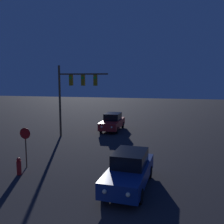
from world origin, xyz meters
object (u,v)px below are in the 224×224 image
Objects in this scene: car_far at (112,122)px; stop_sign at (25,140)px; car_near at (129,170)px; traffic_signal_mast at (73,88)px; fire_hydrant at (19,166)px.

car_far is 1.99× the size of stop_sign.
car_near is 0.75× the size of traffic_signal_mast.
traffic_signal_mast is (-6.22, 8.93, 3.38)m from car_near.
stop_sign is at bearing -7.91° from car_near.
stop_sign reaches higher than car_near.
car_near is 11.39m from traffic_signal_mast.
traffic_signal_mast reaches higher than car_near.
car_near is 1.01× the size of car_far.
traffic_signal_mast is 8.09m from stop_sign.
car_near reaches higher than fire_hydrant.
car_near is 5.89m from fire_hydrant.
car_far is 4.88× the size of fire_hydrant.
car_far is (-3.61, 12.48, 0.00)m from car_near.
car_far is 12.52m from fire_hydrant.
stop_sign is (-6.11, 1.27, 0.76)m from car_near.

